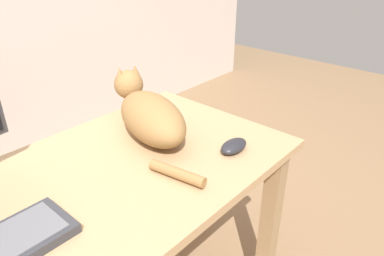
# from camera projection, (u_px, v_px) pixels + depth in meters

# --- Properties ---
(desk) EXTENTS (1.53, 0.68, 0.73)m
(desk) POSITION_uv_depth(u_px,v_px,m) (55.00, 236.00, 0.97)
(desk) COLOR tan
(desk) RESTS_ON ground_plane
(cat) EXTENTS (0.30, 0.58, 0.20)m
(cat) POSITION_uv_depth(u_px,v_px,m) (149.00, 114.00, 1.23)
(cat) COLOR olive
(cat) RESTS_ON desk
(computer_mouse) EXTENTS (0.11, 0.06, 0.04)m
(computer_mouse) POSITION_uv_depth(u_px,v_px,m) (234.00, 146.00, 1.16)
(computer_mouse) COLOR #232328
(computer_mouse) RESTS_ON desk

